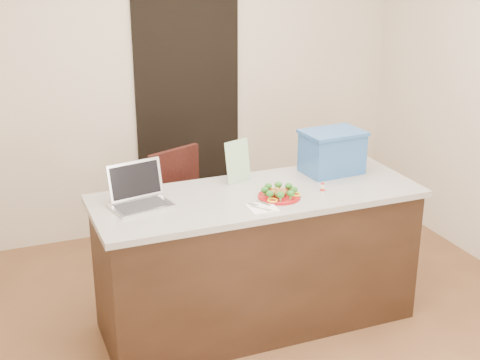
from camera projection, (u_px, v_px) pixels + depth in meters
name	position (u px, v px, depth m)	size (l,w,h in m)	color
ground	(272.00, 340.00, 4.26)	(4.00, 4.00, 0.00)	brown
room_shell	(277.00, 91.00, 3.70)	(4.00, 4.00, 4.00)	white
doorway	(188.00, 114.00, 5.67)	(0.90, 0.02, 2.00)	black
island	(257.00, 259.00, 4.32)	(2.06, 0.76, 0.92)	black
plate	(279.00, 196.00, 4.08)	(0.26, 0.26, 0.02)	maroon
meatballs	(280.00, 192.00, 4.07)	(0.11, 0.11, 0.04)	brown
broccoli	(279.00, 190.00, 4.07)	(0.21, 0.21, 0.04)	#184F15
pepper_rings	(279.00, 195.00, 4.08)	(0.24, 0.23, 0.01)	yellow
napkin	(262.00, 208.00, 3.92)	(0.16, 0.16, 0.01)	white
fork	(258.00, 207.00, 3.93)	(0.09, 0.17, 0.00)	silver
knife	(268.00, 207.00, 3.92)	(0.06, 0.18, 0.01)	white
yogurt_bottle	(323.00, 188.00, 4.16)	(0.03, 0.03, 0.06)	beige
laptop	(138.00, 193.00, 3.97)	(0.38, 0.33, 0.24)	silver
leaflet	(238.00, 161.00, 4.31)	(0.19, 0.00, 0.28)	silver
blue_box	(332.00, 152.00, 4.47)	(0.42, 0.31, 0.29)	#285493
chair	(180.00, 209.00, 4.86)	(0.56, 0.58, 0.98)	#361310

